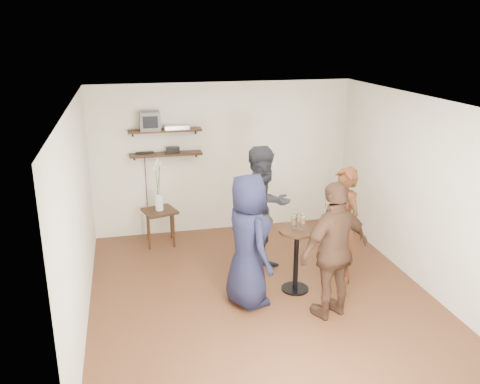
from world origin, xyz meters
name	(u,v)px	position (x,y,z in m)	size (l,w,h in m)	color
room	(262,204)	(0.00, 0.00, 1.30)	(4.58, 5.08, 2.68)	#4B2718
shelf_upper	(165,130)	(-1.00, 2.38, 1.85)	(1.20, 0.25, 0.04)	black
shelf_lower	(166,154)	(-1.00, 2.38, 1.45)	(1.20, 0.25, 0.04)	black
crt_monitor	(150,121)	(-1.23, 2.38, 2.02)	(0.32, 0.30, 0.30)	#59595B
dvd_deck	(177,127)	(-0.81, 2.38, 1.90)	(0.40, 0.24, 0.06)	silver
radio	(173,150)	(-0.88, 2.38, 1.52)	(0.22, 0.10, 0.10)	black
power_strip	(145,153)	(-1.34, 2.42, 1.48)	(0.30, 0.05, 0.03)	black
side_table	(160,216)	(-1.17, 2.04, 0.50)	(0.62, 0.62, 0.60)	black
vase_lilies	(159,194)	(-1.17, 2.03, 0.88)	(0.19, 0.19, 0.90)	silver
drinks_table	(296,252)	(0.50, 0.02, 0.57)	(0.49, 0.49, 0.89)	black
wine_glass_fl	(293,221)	(0.44, 0.00, 1.03)	(0.07, 0.07, 0.20)	silver
wine_glass_fr	(303,220)	(0.56, -0.01, 1.04)	(0.07, 0.07, 0.21)	silver
wine_glass_bl	(294,219)	(0.47, 0.07, 1.03)	(0.07, 0.07, 0.20)	silver
wine_glass_br	(299,218)	(0.53, 0.04, 1.04)	(0.07, 0.07, 0.22)	silver
person_plaid	(342,225)	(1.22, 0.18, 0.83)	(0.61, 0.40, 1.66)	#AC131E
person_dark	(263,210)	(0.22, 0.70, 0.95)	(0.92, 0.72, 1.89)	black
person_navy	(248,241)	(-0.22, -0.16, 0.88)	(0.86, 0.56, 1.75)	black
person_brown	(335,251)	(0.74, -0.68, 0.87)	(1.02, 0.43, 1.75)	#3F271B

